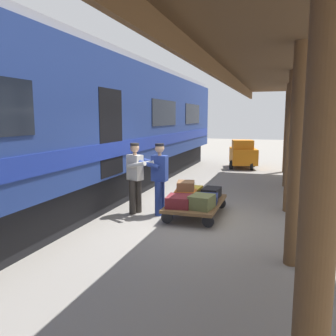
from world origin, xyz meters
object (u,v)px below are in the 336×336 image
object	(u,v)px
suitcase_olive_duffel	(202,202)
baggage_tug	(243,154)
suitcase_navy_fabric	(207,198)
suitcase_maroon_trunk	(179,201)
suitcase_orange_carryall	(186,196)
suitcase_yellow_case	(191,191)
porter_by_door	(136,176)
suitcase_brown_leather	(186,186)
train_car	(56,127)
suitcase_black_hardshell	(211,193)
luggage_cart	(196,204)
porter_in_overalls	(159,176)

from	to	relation	value
suitcase_olive_duffel	baggage_tug	xyz separation A→B (m)	(0.02, -8.68, 0.15)
suitcase_navy_fabric	suitcase_olive_duffel	bearing A→B (deg)	90.00
suitcase_maroon_trunk	suitcase_orange_carryall	size ratio (longest dim) A/B	1.21
suitcase_yellow_case	porter_by_door	world-z (taller)	porter_by_door
suitcase_olive_duffel	suitcase_brown_leather	size ratio (longest dim) A/B	1.13
suitcase_orange_carryall	porter_by_door	size ratio (longest dim) A/B	0.29
suitcase_olive_duffel	suitcase_navy_fabric	bearing A→B (deg)	-90.00
suitcase_maroon_trunk	suitcase_navy_fabric	size ratio (longest dim) A/B	1.14
train_car	suitcase_navy_fabric	bearing A→B (deg)	-171.23
suitcase_black_hardshell	train_car	bearing A→B (deg)	17.02
train_car	luggage_cart	world-z (taller)	train_car
porter_by_door	baggage_tug	xyz separation A→B (m)	(-1.66, -8.41, -0.30)
train_car	suitcase_maroon_trunk	size ratio (longest dim) A/B	36.17
porter_in_overalls	suitcase_navy_fabric	bearing A→B (deg)	-169.86
luggage_cart	suitcase_orange_carryall	distance (m)	0.31
porter_by_door	suitcase_orange_carryall	bearing A→B (deg)	-166.54
train_car	suitcase_maroon_trunk	distance (m)	3.52
suitcase_navy_fabric	suitcase_brown_leather	distance (m)	0.59
suitcase_yellow_case	suitcase_navy_fabric	bearing A→B (deg)	132.91
suitcase_brown_leather	porter_by_door	distance (m)	1.22
train_car	suitcase_brown_leather	size ratio (longest dim) A/B	45.09
suitcase_navy_fabric	porter_in_overalls	bearing A→B (deg)	10.14
suitcase_maroon_trunk	baggage_tug	size ratio (longest dim) A/B	0.32
train_car	suitcase_olive_duffel	size ratio (longest dim) A/B	39.99
suitcase_navy_fabric	porter_by_door	size ratio (longest dim) A/B	0.31
train_car	suitcase_maroon_trunk	xyz separation A→B (m)	(-3.13, -0.01, -1.61)
luggage_cart	suitcase_yellow_case	world-z (taller)	suitcase_yellow_case
suitcase_olive_duffel	suitcase_yellow_case	size ratio (longest dim) A/B	0.92
suitcase_maroon_trunk	baggage_tug	distance (m)	8.70
luggage_cart	suitcase_black_hardshell	distance (m)	0.63
suitcase_orange_carryall	suitcase_olive_duffel	xyz separation A→B (m)	(-0.51, 0.55, 0.02)
suitcase_orange_carryall	suitcase_olive_duffel	world-z (taller)	suitcase_olive_duffel
suitcase_maroon_trunk	porter_by_door	bearing A→B (deg)	-13.28
suitcase_olive_duffel	suitcase_orange_carryall	bearing A→B (deg)	-47.09
porter_by_door	baggage_tug	world-z (taller)	porter_by_door
suitcase_orange_carryall	suitcase_navy_fabric	xyz separation A→B (m)	(-0.51, 0.00, -0.03)
luggage_cart	suitcase_brown_leather	world-z (taller)	suitcase_brown_leather
suitcase_yellow_case	porter_in_overalls	world-z (taller)	porter_in_overalls
suitcase_maroon_trunk	porter_by_door	world-z (taller)	porter_by_door
suitcase_maroon_trunk	suitcase_black_hardshell	bearing A→B (deg)	-114.93
luggage_cart	suitcase_navy_fabric	size ratio (longest dim) A/B	3.78
suitcase_orange_carryall	suitcase_brown_leather	xyz separation A→B (m)	(0.01, -0.04, 0.23)
porter_in_overalls	suitcase_orange_carryall	bearing A→B (deg)	-161.65
suitcase_olive_duffel	porter_in_overalls	world-z (taller)	porter_in_overalls
luggage_cart	suitcase_navy_fabric	distance (m)	0.29
train_car	suitcase_yellow_case	xyz separation A→B (m)	(-3.13, -1.12, -1.62)
train_car	suitcase_maroon_trunk	world-z (taller)	train_car
suitcase_yellow_case	train_car	bearing A→B (deg)	19.62
suitcase_orange_carryall	suitcase_navy_fabric	distance (m)	0.52
train_car	suitcase_olive_duffel	bearing A→B (deg)	-179.86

